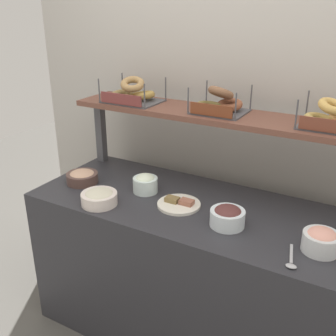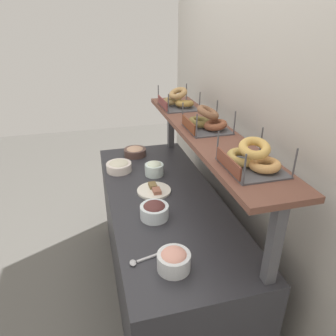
% 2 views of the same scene
% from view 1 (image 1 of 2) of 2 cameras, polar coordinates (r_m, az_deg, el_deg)
% --- Properties ---
extents(ground_plane, '(8.00, 8.00, 0.00)m').
position_cam_1_polar(ground_plane, '(2.60, 3.34, -22.06)').
color(ground_plane, '#595651').
extents(back_wall, '(2.95, 0.06, 2.40)m').
position_cam_1_polar(back_wall, '(2.44, 9.79, 7.39)').
color(back_wall, '#BCB7AE').
rests_on(back_wall, ground_plane).
extents(deli_counter, '(1.75, 0.70, 0.85)m').
position_cam_1_polar(deli_counter, '(2.32, 3.59, -14.59)').
color(deli_counter, '#2D2D33').
rests_on(deli_counter, ground_plane).
extents(shelf_riser_left, '(0.05, 0.05, 0.40)m').
position_cam_1_polar(shelf_riser_left, '(2.64, -9.53, 5.15)').
color(shelf_riser_left, '#4C4C51').
rests_on(shelf_riser_left, deli_counter).
extents(upper_shelf, '(1.71, 0.32, 0.03)m').
position_cam_1_polar(upper_shelf, '(2.17, 7.30, 7.42)').
color(upper_shelf, brown).
rests_on(upper_shelf, shelf_riser_left).
extents(bowl_chocolate_spread, '(0.16, 0.16, 0.10)m').
position_cam_1_polar(bowl_chocolate_spread, '(1.91, 8.45, -6.80)').
color(bowl_chocolate_spread, white).
rests_on(bowl_chocolate_spread, deli_counter).
extents(bowl_hummus, '(0.18, 0.18, 0.07)m').
position_cam_1_polar(bowl_hummus, '(2.38, -12.10, -1.23)').
color(bowl_hummus, brown).
rests_on(bowl_hummus, deli_counter).
extents(bowl_lox_spread, '(0.16, 0.16, 0.11)m').
position_cam_1_polar(bowl_lox_spread, '(1.82, 20.93, -9.57)').
color(bowl_lox_spread, silver).
rests_on(bowl_lox_spread, deli_counter).
extents(bowl_potato_salad, '(0.19, 0.19, 0.08)m').
position_cam_1_polar(bowl_potato_salad, '(2.11, -9.76, -4.12)').
color(bowl_potato_salad, white).
rests_on(bowl_potato_salad, deli_counter).
extents(bowl_cream_cheese, '(0.14, 0.14, 0.11)m').
position_cam_1_polar(bowl_cream_cheese, '(2.21, -3.25, -2.16)').
color(bowl_cream_cheese, white).
rests_on(bowl_cream_cheese, deli_counter).
extents(serving_plate_white, '(0.22, 0.22, 0.04)m').
position_cam_1_polar(serving_plate_white, '(2.08, 1.57, -5.11)').
color(serving_plate_white, white).
rests_on(serving_plate_white, deli_counter).
extents(serving_spoon_near_plate, '(0.06, 0.17, 0.01)m').
position_cam_1_polar(serving_spoon_near_plate, '(1.74, 17.11, -12.47)').
color(serving_spoon_near_plate, '#B7B7BC').
rests_on(serving_spoon_near_plate, deli_counter).
extents(bagel_basket_everything, '(0.32, 0.25, 0.15)m').
position_cam_1_polar(bagel_basket_everything, '(2.39, -5.11, 10.47)').
color(bagel_basket_everything, '#4C4C51').
rests_on(bagel_basket_everything, upper_shelf).
extents(bagel_basket_cinnamon_raisin, '(0.28, 0.26, 0.15)m').
position_cam_1_polar(bagel_basket_cinnamon_raisin, '(2.16, 7.31, 9.10)').
color(bagel_basket_cinnamon_raisin, '#4C4C51').
rests_on(bagel_basket_cinnamon_raisin, upper_shelf).
extents(bagel_basket_sesame, '(0.28, 0.26, 0.14)m').
position_cam_1_polar(bagel_basket_sesame, '(2.03, 22.13, 6.62)').
color(bagel_basket_sesame, '#4C4C51').
rests_on(bagel_basket_sesame, upper_shelf).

